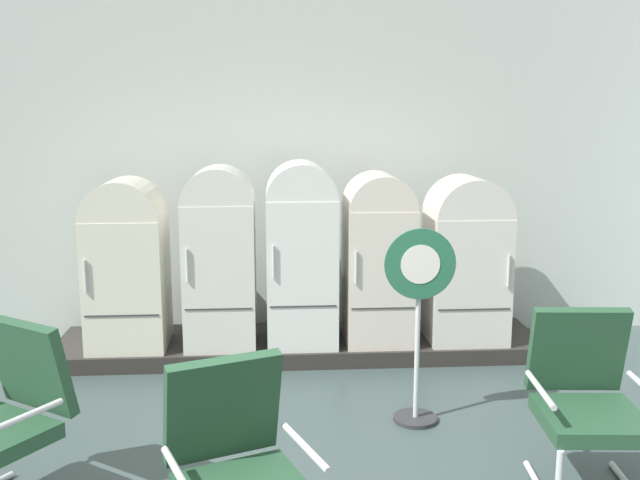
# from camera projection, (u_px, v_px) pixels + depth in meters

# --- Properties ---
(back_wall) EXTENTS (11.76, 0.12, 3.26)m
(back_wall) POSITION_uv_depth(u_px,v_px,m) (296.00, 169.00, 7.01)
(back_wall) COLOR silver
(back_wall) RESTS_ON ground
(display_plinth) EXTENTS (4.40, 0.95, 0.14)m
(display_plinth) POSITION_uv_depth(u_px,v_px,m) (299.00, 345.00, 6.69)
(display_plinth) COLOR #2E2A28
(display_plinth) RESTS_ON ground
(refrigerator_0) EXTENTS (0.67, 0.66, 1.49)m
(refrigerator_0) POSITION_uv_depth(u_px,v_px,m) (127.00, 259.00, 6.31)
(refrigerator_0) COLOR silver
(refrigerator_0) RESTS_ON display_plinth
(refrigerator_1) EXTENTS (0.62, 0.62, 1.59)m
(refrigerator_1) POSITION_uv_depth(u_px,v_px,m) (220.00, 252.00, 6.33)
(refrigerator_1) COLOR silver
(refrigerator_1) RESTS_ON display_plinth
(refrigerator_2) EXTENTS (0.62, 0.72, 1.62)m
(refrigerator_2) POSITION_uv_depth(u_px,v_px,m) (301.00, 247.00, 6.42)
(refrigerator_2) COLOR white
(refrigerator_2) RESTS_ON display_plinth
(refrigerator_3) EXTENTS (0.60, 0.70, 1.52)m
(refrigerator_3) POSITION_uv_depth(u_px,v_px,m) (378.00, 253.00, 6.47)
(refrigerator_3) COLOR silver
(refrigerator_3) RESTS_ON display_plinth
(refrigerator_4) EXTENTS (0.69, 0.67, 1.49)m
(refrigerator_4) POSITION_uv_depth(u_px,v_px,m) (466.00, 255.00, 6.51)
(refrigerator_4) COLOR silver
(refrigerator_4) RESTS_ON display_plinth
(armchair_left) EXTENTS (0.89, 0.92, 1.06)m
(armchair_left) POSITION_uv_depth(u_px,v_px,m) (4.00, 412.00, 4.04)
(armchair_left) COLOR silver
(armchair_left) RESTS_ON ground
(armchair_right) EXTENTS (0.69, 0.76, 1.06)m
(armchair_right) POSITION_uv_depth(u_px,v_px,m) (586.00, 394.00, 4.28)
(armchair_right) COLOR silver
(armchair_right) RESTS_ON ground
(armchair_center) EXTENTS (0.82, 0.88, 1.06)m
(armchair_center) POSITION_uv_depth(u_px,v_px,m) (237.00, 464.00, 3.46)
(armchair_center) COLOR silver
(armchair_center) RESTS_ON ground
(sign_stand) EXTENTS (0.50, 0.32, 1.42)m
(sign_stand) POSITION_uv_depth(u_px,v_px,m) (418.00, 325.00, 5.10)
(sign_stand) COLOR #2D2D30
(sign_stand) RESTS_ON ground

